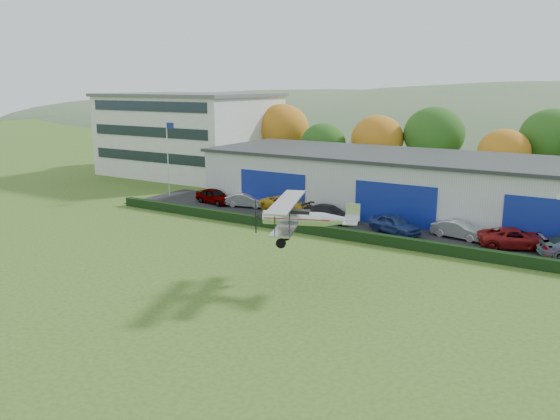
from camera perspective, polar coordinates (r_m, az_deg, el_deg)
The scene contains 16 objects.
ground at distance 32.33m, azimuth -11.41°, elevation -8.67°, with size 300.00×300.00×0.00m, color #34571B.
apron at distance 47.78m, azimuth 8.76°, elevation -1.53°, with size 48.00×9.00×0.05m, color black.
hedge at distance 43.44m, azimuth 6.28°, elevation -2.39°, with size 46.00×0.60×0.80m, color black.
hangar at distance 52.98m, azimuth 13.82°, elevation 2.55°, with size 40.60×12.60×5.30m.
office_block at distance 75.19m, azimuth -9.05°, elevation 7.63°, with size 20.60×15.60×10.40m.
flagpole at distance 60.20m, azimuth -11.23°, elevation 5.91°, with size 1.05×0.10×8.00m.
tree_belt at distance 65.79m, azimuth 13.97°, elevation 7.05°, with size 75.70×13.22×10.12m.
distant_hills at distance 165.57m, azimuth 22.62°, elevation 3.13°, with size 430.00×196.00×56.00m.
car_0 at distance 55.94m, azimuth -6.64°, elevation 1.41°, with size 1.74×4.32×1.47m, color gray.
car_1 at distance 54.06m, azimuth -3.39°, elevation 1.00°, with size 1.40×4.02×1.32m, color silver.
car_2 at distance 51.53m, azimuth 0.73°, elevation 0.55°, with size 2.50×5.43×1.51m, color gold.
car_3 at distance 48.49m, azimuth 5.02°, elevation -0.34°, with size 1.95×4.81×1.40m, color black.
car_4 at distance 45.30m, azimuth 11.54°, elevation -1.42°, with size 1.77×4.39×1.50m, color navy.
car_5 at distance 45.20m, azimuth 17.64°, elevation -1.90°, with size 1.43×4.10×1.35m, color silver.
car_6 at distance 43.92m, azimuth 22.71°, elevation -2.65°, with size 2.38×5.15×1.43m, color maroon.
biplane at distance 32.78m, azimuth 2.22°, elevation -0.72°, with size 6.17×6.93×2.62m.
Camera 1 is at (20.89, -21.76, 11.63)m, focal length 36.17 mm.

